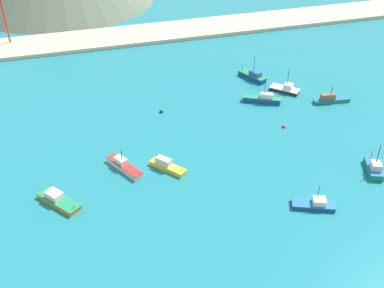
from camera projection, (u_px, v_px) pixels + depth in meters
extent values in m
cube|color=teal|center=(147.00, 211.00, 88.22)|extent=(260.00, 280.00, 0.50)
cube|color=#198466|center=(373.00, 169.00, 97.79)|extent=(5.32, 7.62, 1.24)
cube|color=#1E669E|center=(374.00, 166.00, 97.39)|extent=(5.43, 7.77, 0.20)
cube|color=beige|center=(376.00, 166.00, 96.20)|extent=(2.91, 3.13, 1.42)
cylinder|color=#4C3823|center=(372.00, 155.00, 99.56)|extent=(0.38, 0.70, 1.67)
cylinder|color=#4C3823|center=(379.00, 153.00, 94.98)|extent=(0.17, 0.17, 4.34)
cube|color=#232328|center=(285.00, 90.00, 128.06)|extent=(7.88, 7.93, 0.82)
cube|color=white|center=(285.00, 88.00, 127.77)|extent=(8.03, 8.09, 0.20)
cube|color=silver|center=(289.00, 86.00, 126.88)|extent=(3.26, 3.25, 1.51)
cylinder|color=#4C3823|center=(288.00, 77.00, 125.40)|extent=(0.18, 0.18, 4.32)
cube|color=#198466|center=(332.00, 101.00, 122.92)|extent=(10.06, 3.08, 0.82)
cube|color=#1E669E|center=(332.00, 99.00, 122.63)|extent=(10.27, 3.14, 0.20)
cube|color=brown|center=(328.00, 97.00, 121.97)|extent=(3.99, 1.85, 1.52)
cylinder|color=#4C3823|center=(332.00, 90.00, 120.99)|extent=(0.19, 0.19, 2.31)
cube|color=silver|center=(125.00, 167.00, 98.43)|extent=(6.74, 9.91, 1.04)
cube|color=red|center=(124.00, 165.00, 98.08)|extent=(6.88, 10.11, 0.20)
cube|color=silver|center=(121.00, 160.00, 98.44)|extent=(2.86, 3.34, 1.10)
cylinder|color=#4C3823|center=(121.00, 155.00, 97.15)|extent=(0.19, 0.19, 2.24)
cube|color=#14478C|center=(262.00, 100.00, 122.77)|extent=(9.80, 6.40, 1.28)
cube|color=#238C5B|center=(262.00, 98.00, 122.35)|extent=(10.00, 6.52, 0.20)
cube|color=silver|center=(267.00, 96.00, 121.74)|extent=(3.67, 2.87, 1.28)
cylinder|color=#4C3823|center=(265.00, 88.00, 120.57)|extent=(0.15, 0.15, 3.21)
cube|color=orange|center=(59.00, 202.00, 89.45)|extent=(8.38, 9.52, 0.83)
cube|color=#238C5B|center=(59.00, 200.00, 89.15)|extent=(8.55, 9.71, 0.20)
cube|color=silver|center=(54.00, 195.00, 89.33)|extent=(3.80, 3.97, 1.20)
cylinder|color=#4C3823|center=(74.00, 207.00, 86.80)|extent=(0.41, 0.48, 1.13)
cube|color=#14478C|center=(313.00, 205.00, 88.68)|extent=(8.66, 5.80, 0.75)
cube|color=#1E669E|center=(313.00, 203.00, 88.41)|extent=(8.84, 5.92, 0.20)
cube|color=silver|center=(319.00, 201.00, 87.95)|extent=(3.13, 2.95, 1.11)
cylinder|color=#4C3823|center=(319.00, 192.00, 86.71)|extent=(0.12, 0.12, 3.38)
cube|color=gold|center=(168.00, 168.00, 98.52)|extent=(7.10, 7.98, 0.83)
cube|color=gold|center=(168.00, 166.00, 98.23)|extent=(7.24, 8.14, 0.20)
cube|color=beige|center=(164.00, 161.00, 98.25)|extent=(3.45, 3.70, 1.44)
cylinder|color=#4C3823|center=(182.00, 170.00, 96.19)|extent=(0.42, 0.47, 1.14)
cube|color=#14478C|center=(252.00, 77.00, 134.37)|extent=(6.15, 9.15, 1.28)
cube|color=#238C5B|center=(252.00, 75.00, 133.95)|extent=(6.27, 9.33, 0.20)
cube|color=#28568C|center=(255.00, 74.00, 132.84)|extent=(3.23, 3.99, 1.29)
cylinder|color=#4C3823|center=(242.00, 68.00, 135.94)|extent=(0.42, 0.70, 1.72)
cylinder|color=#4C3823|center=(254.00, 64.00, 131.66)|extent=(0.13, 0.13, 4.39)
sphere|color=#232328|center=(161.00, 112.00, 118.56)|extent=(1.01, 1.01, 1.01)
sphere|color=red|center=(284.00, 127.00, 112.61)|extent=(0.98, 0.98, 0.98)
cube|color=beige|center=(94.00, 40.00, 158.57)|extent=(247.00, 17.84, 1.20)
cylinder|color=#B7332D|center=(2.00, 7.00, 148.30)|extent=(0.72, 0.72, 26.39)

